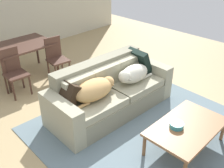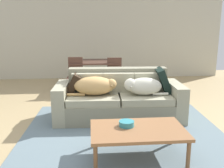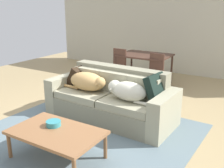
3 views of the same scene
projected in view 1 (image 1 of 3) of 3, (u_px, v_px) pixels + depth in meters
The scene contains 12 objects.
ground_plane at pixel (110, 119), 4.50m from camera, with size 10.00×10.00×0.00m, color tan.
area_rug at pixel (142, 128), 4.29m from camera, with size 3.17×2.87×0.01m, color slate.
couch at pixel (109, 93), 4.60m from camera, with size 2.31×1.00×0.89m.
dog_on_left_cushion at pixel (95, 89), 4.13m from camera, with size 0.87×0.42×0.33m.
dog_on_right_cushion at pixel (133, 74), 4.59m from camera, with size 0.77×0.36×0.31m.
throw_pillow_by_left_arm at pixel (67, 94), 4.00m from camera, with size 0.14×0.37×0.37m, color black.
throw_pillow_by_right_arm at pixel (139, 61), 4.96m from camera, with size 0.12×0.46×0.46m, color black.
coffee_table at pixel (187, 128), 3.72m from camera, with size 1.19×0.74×0.40m.
bowl_on_coffee_table at pixel (177, 125), 3.66m from camera, with size 0.20×0.20×0.07m, color teal.
dining_table at pixel (21, 47), 5.56m from camera, with size 1.25×0.94×0.76m.
dining_chair_near_left at pixel (14, 70), 5.03m from camera, with size 0.42×0.42×0.92m.
dining_chair_near_right at pixel (56, 56), 5.63m from camera, with size 0.44×0.44×0.90m.
Camera 1 is at (-2.55, -2.57, 2.74)m, focal length 41.98 mm.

